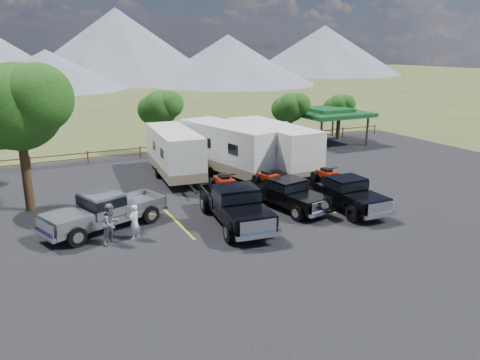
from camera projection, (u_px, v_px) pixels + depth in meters
name	position (u px, v px, depth m)	size (l,w,h in m)	color
ground	(319.00, 228.00, 22.87)	(320.00, 320.00, 0.00)	#445524
asphalt_lot	(287.00, 209.00, 25.45)	(44.00, 34.00, 0.04)	black
stall_lines	(277.00, 204.00, 26.31)	(12.12, 5.50, 0.01)	gold
tree_big_nw	(17.00, 107.00, 23.77)	(5.54, 5.18, 7.84)	#321E13
tree_ne_a	(291.00, 107.00, 40.40)	(3.11, 2.92, 4.76)	#321E13
tree_ne_b	(339.00, 106.00, 43.91)	(2.77, 2.59, 4.27)	#321E13
tree_north	(160.00, 108.00, 37.34)	(3.46, 3.24, 5.25)	#321E13
rail_fence	(210.00, 144.00, 39.50)	(36.12, 0.12, 1.00)	brown
pavilion	(328.00, 113.00, 42.29)	(6.20, 6.20, 3.22)	brown
mountain_range	(26.00, 49.00, 108.82)	(209.00, 71.00, 20.00)	slate
rig_left	(234.00, 203.00, 23.18)	(2.93, 6.74, 2.18)	black
rig_center	(285.00, 192.00, 25.44)	(2.74, 5.78, 1.85)	black
rig_right	(343.00, 191.00, 25.43)	(2.16, 5.92, 1.97)	black
trailer_left	(174.00, 153.00, 31.14)	(3.13, 9.33, 3.23)	silver
trailer_center	(229.00, 149.00, 31.50)	(4.39, 10.16, 3.53)	silver
trailer_right	(272.00, 149.00, 31.50)	(3.07, 10.19, 3.53)	silver
pickup_silver	(105.00, 210.00, 22.44)	(6.45, 3.95, 1.84)	gray
person_a	(134.00, 222.00, 21.30)	(0.60, 0.39, 1.63)	white
person_b	(111.00, 224.00, 20.73)	(0.91, 0.71, 1.88)	slate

